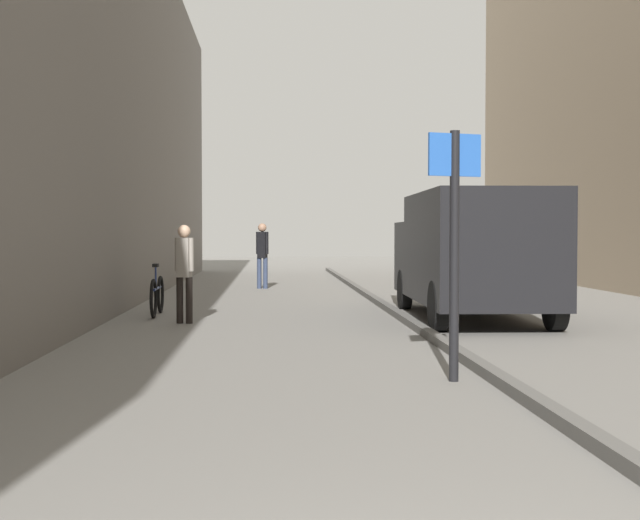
{
  "coord_description": "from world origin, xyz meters",
  "views": [
    {
      "loc": [
        -0.73,
        -2.12,
        1.54
      ],
      "look_at": [
        0.24,
        14.43,
        1.0
      ],
      "focal_mm": 46.22,
      "sensor_mm": 36.0,
      "label": 1
    }
  ],
  "objects_px": {
    "delivery_van": "(471,251)",
    "bicycle_leaning": "(157,295)",
    "pedestrian_mid_block": "(262,251)",
    "pedestrian_main_foreground": "(184,267)",
    "street_sign_post": "(454,233)"
  },
  "relations": [
    {
      "from": "pedestrian_main_foreground",
      "to": "street_sign_post",
      "type": "relative_size",
      "value": 0.65
    },
    {
      "from": "street_sign_post",
      "to": "bicycle_leaning",
      "type": "xyz_separation_m",
      "value": [
        -4.04,
        7.11,
        -1.16
      ]
    },
    {
      "from": "pedestrian_mid_block",
      "to": "bicycle_leaning",
      "type": "height_order",
      "value": "pedestrian_mid_block"
    },
    {
      "from": "delivery_van",
      "to": "bicycle_leaning",
      "type": "bearing_deg",
      "value": 172.53
    },
    {
      "from": "delivery_van",
      "to": "pedestrian_main_foreground",
      "type": "bearing_deg",
      "value": -173.05
    },
    {
      "from": "pedestrian_main_foreground",
      "to": "street_sign_post",
      "type": "bearing_deg",
      "value": -44.6
    },
    {
      "from": "street_sign_post",
      "to": "bicycle_leaning",
      "type": "height_order",
      "value": "street_sign_post"
    },
    {
      "from": "street_sign_post",
      "to": "pedestrian_main_foreground",
      "type": "bearing_deg",
      "value": -75.82
    },
    {
      "from": "pedestrian_main_foreground",
      "to": "pedestrian_mid_block",
      "type": "relative_size",
      "value": 0.92
    },
    {
      "from": "pedestrian_main_foreground",
      "to": "bicycle_leaning",
      "type": "relative_size",
      "value": 0.95
    },
    {
      "from": "delivery_van",
      "to": "street_sign_post",
      "type": "bearing_deg",
      "value": -103.73
    },
    {
      "from": "pedestrian_main_foreground",
      "to": "pedestrian_mid_block",
      "type": "height_order",
      "value": "pedestrian_mid_block"
    },
    {
      "from": "pedestrian_main_foreground",
      "to": "delivery_van",
      "type": "bearing_deg",
      "value": 20.23
    },
    {
      "from": "pedestrian_mid_block",
      "to": "street_sign_post",
      "type": "xyz_separation_m",
      "value": [
        2.16,
        -14.59,
        0.49
      ]
    },
    {
      "from": "pedestrian_mid_block",
      "to": "delivery_van",
      "type": "relative_size",
      "value": 0.33
    }
  ]
}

